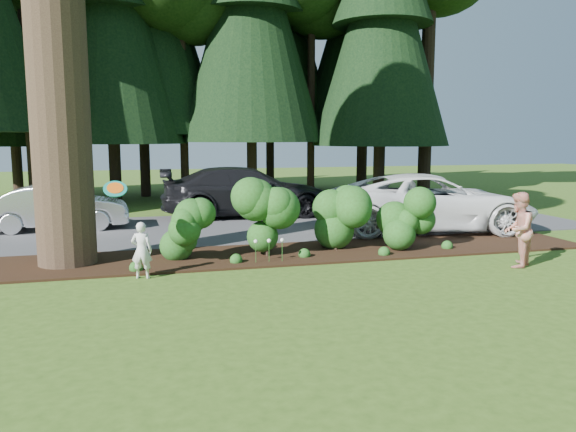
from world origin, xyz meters
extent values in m
plane|color=#314D16|center=(0.00, 0.00, 0.00)|extent=(80.00, 80.00, 0.00)
cube|color=black|center=(0.00, 3.25, 0.03)|extent=(16.00, 2.50, 0.05)
cube|color=#38383A|center=(0.00, 7.50, 0.01)|extent=(22.00, 6.00, 0.03)
sphere|color=#234816|center=(-2.00, 3.20, 0.66)|extent=(1.08, 1.08, 1.08)
cylinder|color=black|center=(-2.00, 3.20, 0.15)|extent=(0.08, 0.08, 0.30)
sphere|color=#234816|center=(-0.20, 3.00, 0.94)|extent=(1.35, 1.35, 1.35)
cylinder|color=black|center=(-0.20, 3.00, 0.15)|extent=(0.08, 0.08, 0.30)
sphere|color=#234816|center=(1.60, 3.30, 0.83)|extent=(1.26, 1.26, 1.26)
cylinder|color=black|center=(1.60, 3.30, 0.15)|extent=(0.08, 0.08, 0.30)
sphere|color=#234816|center=(3.40, 3.10, 0.72)|extent=(1.17, 1.17, 1.17)
cylinder|color=black|center=(3.40, 3.10, 0.15)|extent=(0.08, 0.08, 0.30)
cylinder|color=#234816|center=(-0.60, 2.40, 0.25)|extent=(0.01, 0.01, 0.50)
sphere|color=white|center=(-0.60, 2.40, 0.52)|extent=(0.09, 0.09, 0.09)
cylinder|color=#234816|center=(-0.30, 2.40, 0.25)|extent=(0.01, 0.01, 0.50)
sphere|color=white|center=(-0.30, 2.40, 0.52)|extent=(0.09, 0.09, 0.09)
cylinder|color=#234816|center=(0.00, 2.40, 0.25)|extent=(0.01, 0.01, 0.50)
sphere|color=white|center=(0.00, 2.40, 0.52)|extent=(0.09, 0.09, 0.09)
cylinder|color=black|center=(-7.00, 14.50, 4.55)|extent=(0.50, 0.50, 9.10)
cylinder|color=black|center=(-4.00, 15.00, 5.25)|extent=(0.50, 0.50, 10.50)
cylinder|color=black|center=(-1.00, 13.50, 4.38)|extent=(0.50, 0.50, 8.75)
cylinder|color=black|center=(2.00, 14.50, 5.60)|extent=(0.50, 0.50, 11.20)
cylinder|color=black|center=(5.00, 15.50, 4.72)|extent=(0.50, 0.50, 9.45)
cylinder|color=black|center=(7.50, 14.00, 5.42)|extent=(0.50, 0.50, 10.85)
cone|color=black|center=(7.50, 14.00, 8.53)|extent=(6.82, 6.82, 11.62)
cylinder|color=black|center=(10.00, 16.00, 4.90)|extent=(0.50, 0.50, 9.80)
cylinder|color=black|center=(-8.00, 18.50, 5.60)|extent=(0.50, 0.50, 11.20)
cylinder|color=black|center=(-2.50, 18.00, 5.25)|extent=(0.50, 0.50, 10.50)
cone|color=black|center=(-2.50, 18.00, 8.25)|extent=(6.60, 6.60, 11.25)
cylinder|color=black|center=(3.50, 19.00, 5.95)|extent=(0.50, 0.50, 11.90)
cone|color=black|center=(3.50, 19.00, 9.35)|extent=(7.48, 7.48, 12.75)
cylinder|color=black|center=(8.50, 18.50, 5.07)|extent=(0.50, 0.50, 10.15)
cone|color=black|center=(8.50, 18.50, 7.98)|extent=(6.38, 6.38, 10.88)
imported|color=silver|center=(-5.39, 8.39, 0.70)|extent=(4.08, 1.53, 1.33)
imported|color=white|center=(5.26, 5.33, 0.87)|extent=(6.49, 3.89, 1.69)
imported|color=black|center=(0.61, 9.80, 0.89)|extent=(6.03, 2.67, 1.72)
imported|color=silver|center=(-3.03, 1.80, 0.57)|extent=(0.48, 0.38, 1.14)
imported|color=red|center=(4.83, 0.74, 0.82)|extent=(1.00, 0.99, 1.63)
cylinder|color=#167A6F|center=(-3.48, 1.78, 1.80)|extent=(0.46, 0.37, 0.31)
cylinder|color=#DA5A12|center=(-3.48, 1.78, 1.82)|extent=(0.32, 0.26, 0.22)
camera|label=1|loc=(-3.05, -9.49, 2.80)|focal=35.00mm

